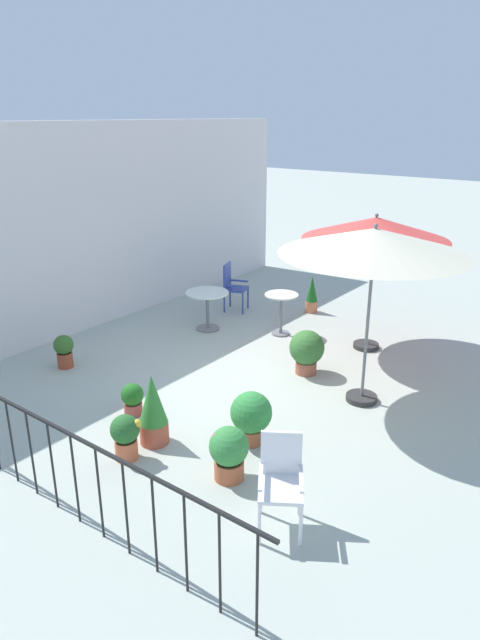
# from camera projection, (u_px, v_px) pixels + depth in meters

# --- Properties ---
(ground_plane) EXTENTS (60.00, 60.00, 0.00)m
(ground_plane) POSITION_uv_depth(u_px,v_px,m) (258.00, 383.00, 8.51)
(ground_plane) COLOR #A8B0A3
(villa_facade) EXTENTS (11.55, 0.30, 3.72)m
(villa_facade) POSITION_uv_depth(u_px,v_px,m) (77.00, 230.00, 10.17)
(villa_facade) COLOR silver
(villa_facade) RESTS_ON ground
(terrace_railing) EXTENTS (0.03, 5.43, 1.01)m
(terrace_railing) POSITION_uv_depth(u_px,v_px,m) (50.00, 450.00, 5.61)
(terrace_railing) COLOR black
(terrace_railing) RESTS_ON ground
(patio_umbrella_0) EXTENTS (2.38, 2.38, 2.33)m
(patio_umbrella_0) POSITION_uv_depth(u_px,v_px,m) (376.00, 229.00, 9.09)
(patio_umbrella_0) COLOR #2D2D2D
(patio_umbrella_0) RESTS_ON ground
(patio_umbrella_1) EXTENTS (2.48, 2.48, 2.52)m
(patio_umbrella_1) POSITION_uv_depth(u_px,v_px,m) (374.00, 243.00, 7.22)
(patio_umbrella_1) COLOR #2D2D2D
(patio_umbrella_1) RESTS_ON ground
(cafe_table_0) EXTENTS (0.61, 0.61, 0.77)m
(cafe_table_0) POSITION_uv_depth(u_px,v_px,m) (281.00, 307.00, 10.23)
(cafe_table_0) COLOR silver
(cafe_table_0) RESTS_ON ground
(cafe_table_1) EXTENTS (0.80, 0.80, 0.73)m
(cafe_table_1) POSITION_uv_depth(u_px,v_px,m) (207.00, 303.00, 10.48)
(cafe_table_1) COLOR silver
(cafe_table_1) RESTS_ON ground
(patio_chair_0) EXTENTS (0.63, 0.62, 0.96)m
(patio_chair_0) POSITION_uv_depth(u_px,v_px,m) (281.00, 476.00, 5.43)
(patio_chair_0) COLOR white
(patio_chair_0) RESTS_ON ground
(patio_chair_1) EXTENTS (0.55, 0.55, 0.98)m
(patio_chair_1) POSITION_uv_depth(u_px,v_px,m) (232.00, 284.00, 11.50)
(patio_chair_1) COLOR #334394
(patio_chair_1) RESTS_ON ground
(potted_plant_0) EXTENTS (0.35, 0.35, 0.56)m
(potted_plant_0) POSITION_uv_depth(u_px,v_px,m) (125.00, 435.00, 6.56)
(potted_plant_0) COLOR #CA613D
(potted_plant_0) RESTS_ON ground
(potted_plant_1) EXTENTS (0.55, 0.55, 0.70)m
(potted_plant_1) POSITION_uv_depth(u_px,v_px,m) (307.00, 350.00, 8.72)
(potted_plant_1) COLOR #9E543C
(potted_plant_1) RESTS_ON ground
(potted_plant_2) EXTENTS (0.52, 0.52, 0.67)m
(potted_plant_2) POSITION_uv_depth(u_px,v_px,m) (251.00, 415.00, 6.86)
(potted_plant_2) COLOR #9C5232
(potted_plant_2) RESTS_ON ground
(potted_plant_3) EXTENTS (0.45, 0.44, 0.63)m
(potted_plant_3) POSITION_uv_depth(u_px,v_px,m) (229.00, 451.00, 6.18)
(potted_plant_3) COLOR #AC5735
(potted_plant_3) RESTS_ON ground
(potted_plant_4) EXTENTS (0.36, 0.36, 0.92)m
(potted_plant_4) POSITION_uv_depth(u_px,v_px,m) (153.00, 410.00, 6.83)
(potted_plant_4) COLOR #B6523C
(potted_plant_4) RESTS_ON ground
(potted_plant_5) EXTENTS (0.25, 0.25, 0.76)m
(potted_plant_5) POSITION_uv_depth(u_px,v_px,m) (312.00, 295.00, 11.45)
(potted_plant_5) COLOR #C3704A
(potted_plant_5) RESTS_ON ground
(potted_plant_6) EXTENTS (0.31, 0.31, 0.54)m
(potted_plant_6) POSITION_uv_depth(u_px,v_px,m) (64.00, 350.00, 8.95)
(potted_plant_6) COLOR #9A432A
(potted_plant_6) RESTS_ON ground
(potted_plant_7) EXTENTS (0.30, 0.30, 0.45)m
(potted_plant_7) POSITION_uv_depth(u_px,v_px,m) (133.00, 398.00, 7.56)
(potted_plant_7) COLOR #9D473B
(potted_plant_7) RESTS_ON ground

